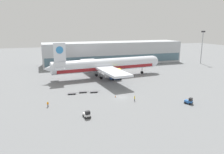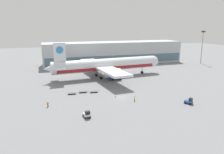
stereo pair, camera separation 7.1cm
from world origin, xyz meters
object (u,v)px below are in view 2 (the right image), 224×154
Objects in this scene: baggage_dolly_lead at (72,93)px; baggage_tug_mid at (189,101)px; light_mast at (202,45)px; scissor_lift_loader at (116,75)px; baggage_tug_foreground at (87,114)px; baggage_dolly_third at (94,91)px; ground_crew_near at (48,104)px; traffic_cone_near at (115,96)px; airplane_main at (105,65)px; ground_crew_far at (135,98)px; baggage_dolly_second at (83,92)px.

baggage_tug_mid is at bearing -26.97° from baggage_dolly_lead.
scissor_lift_loader is (-67.89, -24.45, -10.45)m from light_mast.
scissor_lift_loader reaches higher than baggage_tug_foreground.
baggage_dolly_third is (-14.25, -16.51, -1.52)m from scissor_lift_loader.
ground_crew_near is 22.68m from traffic_cone_near.
light_mast is 5.62× the size of baggage_dolly_lead.
light_mast is 72.91m from scissor_lift_loader.
ground_crew_near is (-31.07, -26.66, -0.88)m from scissor_lift_loader.
baggage_dolly_third is 9.68m from traffic_cone_near.
airplane_main is at bearing -118.08° from ground_crew_near.
ground_crew_near reaches higher than baggage_dolly_lead.
baggage_tug_foreground is at bearing -81.91° from baggage_dolly_lead.
airplane_main is 43.33m from ground_crew_near.
ground_crew_far is at bearing -148.16° from baggage_tug_mid.
airplane_main is 15.44× the size of baggage_dolly_third.
ground_crew_far is (10.30, -13.68, 0.71)m from baggage_dolly_third.
airplane_main reaches higher than traffic_cone_near.
baggage_tug_foreground reaches higher than ground_crew_near.
ground_crew_near is (-12.95, -11.24, 0.64)m from baggage_dolly_second.
scissor_lift_loader reaches higher than baggage_dolly_third.
ground_crew_far reaches higher than baggage_dolly_lead.
baggage_tug_foreground reaches higher than baggage_dolly_lead.
baggage_dolly_third is 5.30× the size of traffic_cone_near.
baggage_dolly_second is (-14.97, -21.54, -5.45)m from airplane_main.
airplane_main is 25.79m from baggage_dolly_third.
light_mast is 0.36× the size of airplane_main.
baggage_dolly_lead is at bearing -117.33° from ground_crew_near.
baggage_tug_mid is at bearing -34.10° from traffic_cone_near.
baggage_dolly_second is at bearing 15.41° from baggage_dolly_lead.
baggage_tug_foreground reaches higher than baggage_dolly_second.
baggage_tug_foreground is 0.95× the size of baggage_tug_mid.
ground_crew_far is (-3.95, -30.19, -0.81)m from scissor_lift_loader.
ground_crew_near reaches higher than baggage_dolly_third.
baggage_tug_mid is at bearing -132.23° from light_mast.
traffic_cone_near is at bearing 44.17° from ground_crew_far.
ground_crew_far is at bearing -142.74° from light_mast.
baggage_tug_mid is 24.05m from traffic_cone_near.
ground_crew_far reaches higher than traffic_cone_near.
airplane_main is 15.44× the size of baggage_dolly_lead.
light_mast reaches higher than baggage_dolly_third.
baggage_tug_foreground is at bearing 120.75° from ground_crew_far.
baggage_tug_mid is 3.97× the size of traffic_cone_near.
light_mast is at bearing 106.00° from baggage_tug_mid.
baggage_dolly_lead is 8.11m from baggage_dolly_third.
baggage_dolly_lead and baggage_dolly_third have the same top height.
baggage_tug_mid is at bearing 177.63° from ground_crew_near.
baggage_dolly_second is at bearing -158.95° from baggage_tug_mid.
ground_crew_near is 2.46× the size of traffic_cone_near.
airplane_main is 48.17m from baggage_tug_foreground.
baggage_tug_foreground is (-89.34, -62.61, -11.48)m from light_mast.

